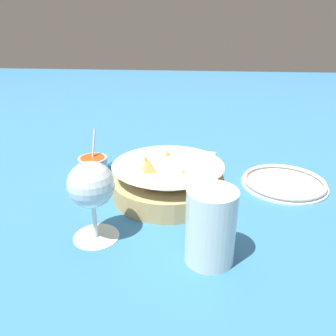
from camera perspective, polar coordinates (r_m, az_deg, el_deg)
name	(u,v)px	position (r m, az deg, el deg)	size (l,w,h in m)	color
ground_plane	(165,189)	(0.71, -0.61, -3.72)	(4.00, 4.00, 0.00)	teal
food_basket	(167,181)	(0.67, -0.15, -2.23)	(0.23, 0.23, 0.10)	tan
sauce_cup	(93,164)	(0.81, -12.92, 0.71)	(0.07, 0.07, 0.10)	#B7B7BC
wine_glass	(91,188)	(0.53, -13.20, -3.37)	(0.08, 0.08, 0.14)	silver
beer_mug	(211,228)	(0.49, 7.42, -10.31)	(0.12, 0.07, 0.12)	silver
side_plate	(284,182)	(0.77, 19.54, -2.34)	(0.18, 0.18, 0.01)	white
napkin	(201,158)	(0.87, 5.71, 1.80)	(0.12, 0.09, 0.01)	white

